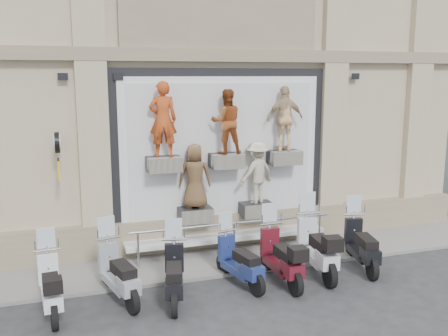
{
  "coord_description": "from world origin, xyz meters",
  "views": [
    {
      "loc": [
        -3.81,
        -8.8,
        4.39
      ],
      "look_at": [
        -0.29,
        1.9,
        2.28
      ],
      "focal_mm": 40.0,
      "sensor_mm": 36.0,
      "label": 1
    }
  ],
  "objects_px": {
    "guard_rail": "(234,241)",
    "scooter_h": "(362,235)",
    "scooter_b": "(50,276)",
    "clock_sign_bracket": "(58,149)",
    "scooter_c": "(118,262)",
    "scooter_f": "(281,247)",
    "scooter_g": "(317,237)",
    "scooter_d": "(174,264)",
    "scooter_e": "(240,252)"
  },
  "relations": [
    {
      "from": "guard_rail",
      "to": "scooter_e",
      "type": "height_order",
      "value": "scooter_e"
    },
    {
      "from": "scooter_c",
      "to": "scooter_d",
      "type": "distance_m",
      "value": 1.1
    },
    {
      "from": "scooter_b",
      "to": "scooter_f",
      "type": "distance_m",
      "value": 4.65
    },
    {
      "from": "clock_sign_bracket",
      "to": "scooter_c",
      "type": "xyz_separation_m",
      "value": [
        1.0,
        -1.85,
        -2.02
      ]
    },
    {
      "from": "scooter_c",
      "to": "scooter_d",
      "type": "height_order",
      "value": "scooter_c"
    },
    {
      "from": "guard_rail",
      "to": "scooter_e",
      "type": "bearing_deg",
      "value": -104.96
    },
    {
      "from": "guard_rail",
      "to": "scooter_g",
      "type": "bearing_deg",
      "value": -43.97
    },
    {
      "from": "scooter_c",
      "to": "scooter_f",
      "type": "bearing_deg",
      "value": -17.35
    },
    {
      "from": "guard_rail",
      "to": "scooter_c",
      "type": "xyz_separation_m",
      "value": [
        -2.9,
        -1.38,
        0.31
      ]
    },
    {
      "from": "guard_rail",
      "to": "scooter_e",
      "type": "distance_m",
      "value": 1.51
    },
    {
      "from": "guard_rail",
      "to": "scooter_g",
      "type": "xyz_separation_m",
      "value": [
        1.46,
        -1.4,
        0.39
      ]
    },
    {
      "from": "scooter_b",
      "to": "scooter_d",
      "type": "distance_m",
      "value": 2.3
    },
    {
      "from": "scooter_d",
      "to": "scooter_e",
      "type": "bearing_deg",
      "value": 25.26
    },
    {
      "from": "clock_sign_bracket",
      "to": "scooter_h",
      "type": "height_order",
      "value": "clock_sign_bracket"
    },
    {
      "from": "clock_sign_bracket",
      "to": "scooter_e",
      "type": "relative_size",
      "value": 0.57
    },
    {
      "from": "clock_sign_bracket",
      "to": "scooter_c",
      "type": "height_order",
      "value": "clock_sign_bracket"
    },
    {
      "from": "scooter_d",
      "to": "scooter_e",
      "type": "relative_size",
      "value": 1.04
    },
    {
      "from": "scooter_d",
      "to": "scooter_e",
      "type": "height_order",
      "value": "scooter_d"
    },
    {
      "from": "scooter_h",
      "to": "scooter_b",
      "type": "bearing_deg",
      "value": -165.33
    },
    {
      "from": "clock_sign_bracket",
      "to": "scooter_g",
      "type": "distance_m",
      "value": 6.0
    },
    {
      "from": "guard_rail",
      "to": "clock_sign_bracket",
      "type": "bearing_deg",
      "value": 173.16
    },
    {
      "from": "scooter_e",
      "to": "scooter_h",
      "type": "bearing_deg",
      "value": -12.23
    },
    {
      "from": "scooter_d",
      "to": "scooter_h",
      "type": "distance_m",
      "value": 4.47
    },
    {
      "from": "scooter_f",
      "to": "scooter_g",
      "type": "height_order",
      "value": "scooter_g"
    },
    {
      "from": "clock_sign_bracket",
      "to": "scooter_g",
      "type": "bearing_deg",
      "value": -19.27
    },
    {
      "from": "scooter_f",
      "to": "scooter_e",
      "type": "bearing_deg",
      "value": 169.7
    },
    {
      "from": "clock_sign_bracket",
      "to": "scooter_e",
      "type": "height_order",
      "value": "clock_sign_bracket"
    },
    {
      "from": "scooter_c",
      "to": "scooter_g",
      "type": "relative_size",
      "value": 0.91
    },
    {
      "from": "scooter_g",
      "to": "scooter_e",
      "type": "bearing_deg",
      "value": -171.65
    },
    {
      "from": "scooter_g",
      "to": "scooter_h",
      "type": "distance_m",
      "value": 1.14
    },
    {
      "from": "scooter_d",
      "to": "clock_sign_bracket",
      "type": "bearing_deg",
      "value": 145.4
    },
    {
      "from": "guard_rail",
      "to": "scooter_c",
      "type": "relative_size",
      "value": 2.64
    },
    {
      "from": "scooter_d",
      "to": "scooter_g",
      "type": "height_order",
      "value": "scooter_g"
    },
    {
      "from": "guard_rail",
      "to": "scooter_h",
      "type": "distance_m",
      "value": 2.98
    },
    {
      "from": "clock_sign_bracket",
      "to": "scooter_d",
      "type": "relative_size",
      "value": 0.55
    },
    {
      "from": "scooter_b",
      "to": "scooter_c",
      "type": "distance_m",
      "value": 1.27
    },
    {
      "from": "guard_rail",
      "to": "scooter_d",
      "type": "bearing_deg",
      "value": -136.61
    },
    {
      "from": "scooter_f",
      "to": "scooter_g",
      "type": "distance_m",
      "value": 0.98
    },
    {
      "from": "scooter_c",
      "to": "scooter_f",
      "type": "distance_m",
      "value": 3.4
    },
    {
      "from": "scooter_g",
      "to": "scooter_h",
      "type": "relative_size",
      "value": 1.09
    },
    {
      "from": "clock_sign_bracket",
      "to": "scooter_f",
      "type": "height_order",
      "value": "clock_sign_bracket"
    },
    {
      "from": "scooter_b",
      "to": "scooter_c",
      "type": "bearing_deg",
      "value": 3.9
    },
    {
      "from": "scooter_h",
      "to": "scooter_f",
      "type": "bearing_deg",
      "value": -162.06
    },
    {
      "from": "guard_rail",
      "to": "scooter_h",
      "type": "relative_size",
      "value": 2.62
    },
    {
      "from": "clock_sign_bracket",
      "to": "scooter_c",
      "type": "distance_m",
      "value": 2.92
    },
    {
      "from": "scooter_c",
      "to": "scooter_e",
      "type": "bearing_deg",
      "value": -15.03
    },
    {
      "from": "guard_rail",
      "to": "scooter_c",
      "type": "bearing_deg",
      "value": -154.55
    },
    {
      "from": "clock_sign_bracket",
      "to": "scooter_h",
      "type": "relative_size",
      "value": 0.53
    },
    {
      "from": "scooter_b",
      "to": "scooter_h",
      "type": "distance_m",
      "value": 6.75
    },
    {
      "from": "scooter_f",
      "to": "scooter_h",
      "type": "distance_m",
      "value": 2.11
    }
  ]
}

